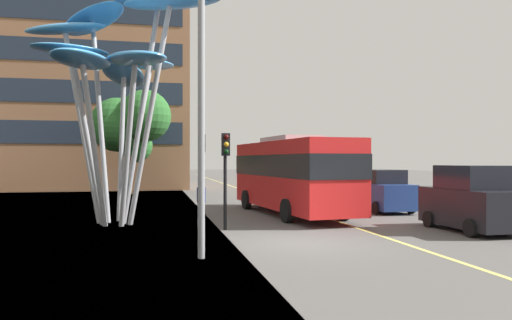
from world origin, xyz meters
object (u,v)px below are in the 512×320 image
Objects in this scene: red_bus at (291,172)px; street_lamp at (213,54)px; car_parked_near at (472,201)px; car_parked_far at (330,184)px; leaf_sculpture at (120,52)px; traffic_light_kerb_near at (226,160)px; car_parked_mid at (382,192)px; traffic_light_kerb_far at (202,157)px; pedestrian at (201,203)px.

red_bus is 10.82m from street_lamp.
car_parked_far is (-0.18, 13.70, -0.06)m from car_parked_near.
street_lamp is at bearing -68.97° from leaf_sculpture.
red_bus is 5.69m from traffic_light_kerb_near.
leaf_sculpture is 1.11× the size of street_lamp.
car_parked_far is at bearing 90.97° from car_parked_mid.
car_parked_mid is (-0.07, 6.86, -0.11)m from car_parked_near.
traffic_light_kerb_near is at bearing -125.23° from car_parked_far.
red_bus reaches higher than car_parked_far.
traffic_light_kerb_far is 8.91m from car_parked_mid.
car_parked_mid is (8.36, 4.84, -1.54)m from traffic_light_kerb_near.
red_bus reaches higher than car_parked_near.
street_lamp is at bearing -92.54° from pedestrian.
leaf_sculpture is 7.85m from street_lamp.
leaf_sculpture is 14.12m from car_parked_near.
car_parked_near is 0.98× the size of car_parked_mid.
traffic_light_kerb_near reaches higher than pedestrian.
car_parked_mid is 0.96× the size of car_parked_far.
car_parked_far is 0.51× the size of street_lamp.
leaf_sculpture is at bearing 160.45° from car_parked_near.
street_lamp reaches higher than red_bus.
leaf_sculpture is 5.82m from traffic_light_kerb_far.
car_parked_near is 13.70m from car_parked_far.
pedestrian is at bearing -146.17° from red_bus.
red_bus is 2.40× the size of car_parked_far.
traffic_light_kerb_far is at bearing 94.60° from traffic_light_kerb_near.
car_parked_mid is (12.14, 2.53, -5.72)m from leaf_sculpture.
car_parked_far is (12.03, 9.37, -5.66)m from leaf_sculpture.
red_bus is at bearing -6.38° from traffic_light_kerb_far.
car_parked_mid is 0.49× the size of street_lamp.
car_parked_near is 9.78m from pedestrian.
car_parked_far is (4.60, 7.35, -0.93)m from red_bus.
pedestrian is (-8.98, -10.28, -0.17)m from car_parked_far.
traffic_light_kerb_far is 3.85m from pedestrian.
traffic_light_kerb_far reaches higher than red_bus.
traffic_light_kerb_near is 14.37m from car_parked_far.
red_bus is at bearing 15.21° from leaf_sculpture.
street_lamp is 7.64m from pedestrian.
car_parked_mid is 9.73m from pedestrian.
traffic_light_kerb_far is 0.44× the size of street_lamp.
car_parked_mid is (4.71, 0.51, -0.99)m from red_bus.
traffic_light_kerb_near is 2.29m from pedestrian.
traffic_light_kerb_far is 0.86× the size of car_parked_far.
street_lamp is (-4.66, -9.22, 3.24)m from red_bus.
car_parked_far is at bearing 48.87° from pedestrian.
traffic_light_kerb_near is at bearing -31.41° from leaf_sculpture.
car_parked_mid is at bearing 46.05° from street_lamp.
street_lamp is at bearing -163.13° from car_parked_near.
car_parked_near is at bearing -89.44° from car_parked_mid.
street_lamp reaches higher than car_parked_far.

